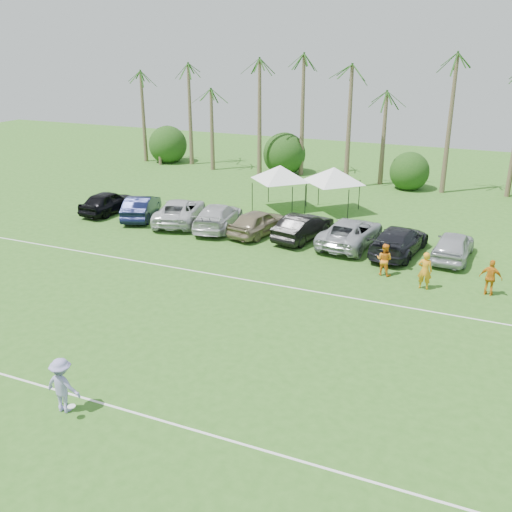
% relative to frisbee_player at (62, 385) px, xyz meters
% --- Properties ---
extents(ground, '(120.00, 120.00, 0.00)m').
position_rel_frisbee_player_xyz_m(ground, '(-0.66, -1.19, -0.99)').
color(ground, '#32651E').
rests_on(ground, ground).
extents(field_lines, '(80.00, 12.10, 0.01)m').
position_rel_frisbee_player_xyz_m(field_lines, '(-0.66, 6.81, -0.98)').
color(field_lines, white).
rests_on(field_lines, ground).
extents(palm_tree_0, '(2.40, 2.40, 8.90)m').
position_rel_frisbee_player_xyz_m(palm_tree_0, '(-22.66, 36.81, 6.49)').
color(palm_tree_0, brown).
rests_on(palm_tree_0, ground).
extents(palm_tree_1, '(2.40, 2.40, 9.90)m').
position_rel_frisbee_player_xyz_m(palm_tree_1, '(-17.66, 36.81, 7.36)').
color(palm_tree_1, brown).
rests_on(palm_tree_1, ground).
extents(palm_tree_2, '(2.40, 2.40, 10.90)m').
position_rel_frisbee_player_xyz_m(palm_tree_2, '(-12.66, 36.81, 8.22)').
color(palm_tree_2, brown).
rests_on(palm_tree_2, ground).
extents(palm_tree_3, '(2.40, 2.40, 11.90)m').
position_rel_frisbee_player_xyz_m(palm_tree_3, '(-8.66, 36.81, 9.07)').
color(palm_tree_3, brown).
rests_on(palm_tree_3, ground).
extents(palm_tree_4, '(2.40, 2.40, 8.90)m').
position_rel_frisbee_player_xyz_m(palm_tree_4, '(-4.66, 36.81, 6.49)').
color(palm_tree_4, brown).
rests_on(palm_tree_4, ground).
extents(palm_tree_5, '(2.40, 2.40, 9.90)m').
position_rel_frisbee_player_xyz_m(palm_tree_5, '(-0.66, 36.81, 7.36)').
color(palm_tree_5, brown).
rests_on(palm_tree_5, ground).
extents(palm_tree_6, '(2.40, 2.40, 10.90)m').
position_rel_frisbee_player_xyz_m(palm_tree_6, '(3.34, 36.81, 8.22)').
color(palm_tree_6, brown).
rests_on(palm_tree_6, ground).
extents(palm_tree_7, '(2.40, 2.40, 11.90)m').
position_rel_frisbee_player_xyz_m(palm_tree_7, '(7.34, 36.81, 9.07)').
color(palm_tree_7, brown).
rests_on(palm_tree_7, ground).
extents(palm_tree_8, '(2.40, 2.40, 8.90)m').
position_rel_frisbee_player_xyz_m(palm_tree_8, '(12.34, 36.81, 6.49)').
color(palm_tree_8, brown).
rests_on(palm_tree_8, ground).
extents(bush_tree_0, '(4.00, 4.00, 4.00)m').
position_rel_frisbee_player_xyz_m(bush_tree_0, '(-19.66, 37.81, 0.81)').
color(bush_tree_0, brown).
rests_on(bush_tree_0, ground).
extents(bush_tree_1, '(4.00, 4.00, 4.00)m').
position_rel_frisbee_player_xyz_m(bush_tree_1, '(-6.66, 37.81, 0.81)').
color(bush_tree_1, brown).
rests_on(bush_tree_1, ground).
extents(bush_tree_2, '(4.00, 4.00, 4.00)m').
position_rel_frisbee_player_xyz_m(bush_tree_2, '(5.34, 37.81, 0.81)').
color(bush_tree_2, brown).
rests_on(bush_tree_2, ground).
extents(sideline_player_a, '(0.73, 0.48, 1.97)m').
position_rel_frisbee_player_xyz_m(sideline_player_a, '(9.65, 15.40, -0.01)').
color(sideline_player_a, orange).
rests_on(sideline_player_a, ground).
extents(sideline_player_b, '(0.97, 0.82, 1.77)m').
position_rel_frisbee_player_xyz_m(sideline_player_b, '(7.41, 16.40, -0.11)').
color(sideline_player_b, orange).
rests_on(sideline_player_b, ground).
extents(sideline_player_c, '(1.13, 0.58, 1.84)m').
position_rel_frisbee_player_xyz_m(sideline_player_c, '(12.74, 15.90, -0.07)').
color(sideline_player_c, orange).
rests_on(sideline_player_c, ground).
extents(canopy_tent_left, '(4.78, 4.78, 3.87)m').
position_rel_frisbee_player_xyz_m(canopy_tent_left, '(-2.42, 26.23, 2.32)').
color(canopy_tent_left, black).
rests_on(canopy_tent_left, ground).
extents(canopy_tent_right, '(4.83, 4.83, 3.92)m').
position_rel_frisbee_player_xyz_m(canopy_tent_right, '(1.44, 26.97, 2.36)').
color(canopy_tent_right, black).
rests_on(canopy_tent_right, ground).
extents(frisbee_player, '(1.32, 0.80, 1.98)m').
position_rel_frisbee_player_xyz_m(frisbee_player, '(0.00, 0.00, 0.00)').
color(frisbee_player, '#9890CD').
rests_on(frisbee_player, ground).
extents(parked_car_0, '(2.15, 4.92, 1.65)m').
position_rel_frisbee_player_xyz_m(parked_car_0, '(-13.57, 20.28, -0.17)').
color(parked_car_0, black).
rests_on(parked_car_0, ground).
extents(parked_car_1, '(3.35, 5.30, 1.65)m').
position_rel_frisbee_player_xyz_m(parked_car_1, '(-10.55, 20.10, -0.17)').
color(parked_car_1, black).
rests_on(parked_car_1, ground).
extents(parked_car_2, '(4.36, 6.48, 1.65)m').
position_rel_frisbee_player_xyz_m(parked_car_2, '(-7.54, 20.32, -0.17)').
color(parked_car_2, silver).
rests_on(parked_car_2, ground).
extents(parked_car_3, '(3.30, 6.01, 1.65)m').
position_rel_frisbee_player_xyz_m(parked_car_3, '(-4.52, 20.21, -0.17)').
color(parked_car_3, silver).
rests_on(parked_car_3, ground).
extents(parked_car_4, '(2.90, 5.14, 1.65)m').
position_rel_frisbee_player_xyz_m(parked_car_4, '(-1.51, 20.08, -0.17)').
color(parked_car_4, gray).
rests_on(parked_car_4, ground).
extents(parked_car_5, '(2.77, 5.27, 1.65)m').
position_rel_frisbee_player_xyz_m(parked_car_5, '(1.50, 20.31, -0.17)').
color(parked_car_5, black).
rests_on(parked_car_5, ground).
extents(parked_car_6, '(3.26, 6.16, 1.65)m').
position_rel_frisbee_player_xyz_m(parked_car_6, '(4.52, 20.41, -0.17)').
color(parked_car_6, '#A2A5AA').
rests_on(parked_car_6, ground).
extents(parked_car_7, '(3.05, 5.94, 1.65)m').
position_rel_frisbee_player_xyz_m(parked_car_7, '(7.53, 20.03, -0.17)').
color(parked_car_7, black).
rests_on(parked_car_7, ground).
extents(parked_car_8, '(2.23, 4.95, 1.65)m').
position_rel_frisbee_player_xyz_m(parked_car_8, '(10.55, 20.40, -0.17)').
color(parked_car_8, '#ACADB4').
rests_on(parked_car_8, ground).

